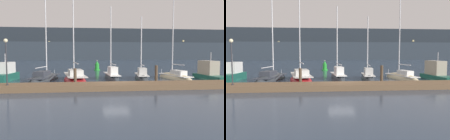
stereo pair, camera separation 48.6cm
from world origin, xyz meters
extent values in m
plane|color=#2D3D51|center=(0.00, 0.00, 0.00)|extent=(400.00, 400.00, 0.00)
cube|color=brown|center=(0.00, -1.74, 0.23)|extent=(32.89, 2.80, 0.45)
cylinder|color=#4C3D2D|center=(-3.85, -0.09, 0.83)|extent=(0.28, 0.28, 1.67)
cylinder|color=#4C3D2D|center=(3.85, -0.09, 0.95)|extent=(0.28, 0.28, 1.90)
ellipsoid|color=#195647|center=(-11.75, 4.85, 0.00)|extent=(1.95, 4.90, 1.24)
cube|color=#195647|center=(-11.75, 4.85, 0.42)|extent=(1.79, 4.41, 0.83)
cube|color=silver|center=(-11.72, 5.33, 1.45)|extent=(1.25, 2.18, 1.23)
cube|color=black|center=(-11.65, 6.29, 1.63)|extent=(1.00, 0.31, 0.55)
cylinder|color=silver|center=(-11.74, 4.95, 2.54)|extent=(0.07, 0.07, 0.96)
ellipsoid|color=#2D3338|center=(-7.48, 4.87, 0.00)|extent=(3.20, 7.45, 1.68)
cube|color=#333842|center=(-7.48, 4.87, 0.46)|extent=(2.69, 6.26, 0.08)
cube|color=#333842|center=(-7.63, 4.02, 0.81)|extent=(1.57, 2.48, 0.61)
cylinder|color=silver|center=(-7.38, 5.44, 5.37)|extent=(0.12, 0.12, 9.82)
cylinder|color=silver|center=(-7.65, 3.87, 1.54)|extent=(0.64, 3.15, 0.09)
cylinder|color=silver|center=(-6.91, 8.14, 0.71)|extent=(0.04, 0.04, 0.50)
ellipsoid|color=red|center=(-4.13, 3.96, 0.00)|extent=(3.55, 8.23, 1.31)
cube|color=silver|center=(-4.13, 3.96, 0.70)|extent=(2.99, 6.91, 0.08)
cube|color=silver|center=(-3.97, 3.02, 1.03)|extent=(1.77, 2.74, 0.59)
cylinder|color=silver|center=(-4.23, 4.59, 5.40)|extent=(0.12, 0.12, 9.40)
cylinder|color=silver|center=(-3.92, 2.68, 2.05)|extent=(0.72, 3.82, 0.09)
cylinder|color=silver|center=(-4.72, 7.57, 0.95)|extent=(0.04, 0.04, 0.50)
ellipsoid|color=#2D3338|center=(0.10, 5.05, 0.00)|extent=(1.82, 6.33, 1.63)
cube|color=silver|center=(0.10, 5.05, 0.63)|extent=(1.53, 5.32, 0.08)
cube|color=silver|center=(0.16, 4.30, 1.10)|extent=(0.97, 2.05, 0.87)
cylinder|color=silver|center=(0.07, 5.55, 4.58)|extent=(0.12, 0.12, 7.91)
cylinder|color=silver|center=(0.17, 4.05, 1.82)|extent=(0.30, 2.99, 0.09)
cylinder|color=silver|center=(-0.10, 7.91, 0.88)|extent=(0.04, 0.04, 0.50)
ellipsoid|color=#2D3338|center=(3.66, 4.88, 0.00)|extent=(2.09, 5.59, 1.48)
cube|color=silver|center=(3.66, 4.88, 0.54)|extent=(1.75, 4.70, 0.08)
cube|color=silver|center=(3.58, 4.23, 0.97)|extent=(1.07, 1.84, 0.78)
cylinder|color=silver|center=(3.71, 5.31, 3.97)|extent=(0.12, 0.12, 6.87)
cylinder|color=silver|center=(3.55, 4.02, 1.71)|extent=(0.40, 2.60, 0.09)
cylinder|color=silver|center=(3.96, 7.37, 0.79)|extent=(0.04, 0.04, 0.50)
ellipsoid|color=beige|center=(7.59, 4.49, 0.00)|extent=(2.74, 6.63, 1.54)
cube|color=silver|center=(7.59, 4.49, 0.46)|extent=(2.31, 5.57, 0.08)
cube|color=silver|center=(7.75, 3.73, 0.80)|extent=(1.29, 2.20, 0.59)
cylinder|color=silver|center=(7.49, 5.00, 5.04)|extent=(0.12, 0.12, 9.16)
cylinder|color=silver|center=(7.72, 3.87, 1.74)|extent=(0.54, 2.28, 0.09)
cylinder|color=silver|center=(7.01, 7.41, 0.71)|extent=(0.04, 0.04, 0.50)
ellipsoid|color=#195647|center=(11.50, 3.35, 0.00)|extent=(1.99, 5.97, 0.93)
cube|color=#195647|center=(11.50, 3.35, 0.28)|extent=(1.82, 5.38, 0.56)
cube|color=#A39984|center=(11.48, 3.94, 1.37)|extent=(1.31, 2.64, 1.63)
cube|color=black|center=(11.45, 5.12, 1.61)|extent=(1.10, 0.33, 0.72)
cylinder|color=silver|center=(11.50, 3.46, 2.68)|extent=(0.07, 0.07, 0.99)
cylinder|color=green|center=(-0.97, 18.86, 0.08)|extent=(1.07, 1.07, 0.16)
cylinder|color=green|center=(-0.97, 18.86, 0.68)|extent=(0.71, 0.71, 1.04)
cone|color=green|center=(-0.97, 18.86, 1.45)|extent=(0.50, 0.50, 0.50)
sphere|color=#F9EAB7|center=(-0.97, 18.86, 1.75)|extent=(0.16, 0.16, 0.16)
cylinder|color=#2D2D33|center=(-9.24, -1.81, 0.48)|extent=(0.24, 0.24, 0.06)
cylinder|color=#2D2D33|center=(-9.24, -1.81, 2.22)|extent=(0.10, 0.10, 3.42)
sphere|color=#F9EAB7|center=(-9.24, -1.81, 4.07)|extent=(0.32, 0.32, 0.32)
cube|color=#232B33|center=(0.00, 93.59, 7.60)|extent=(240.00, 16.00, 15.19)
cube|color=#2C363F|center=(19.55, 83.59, 4.10)|extent=(144.00, 10.00, 8.20)
cube|color=#F4DB8C|center=(-20.49, 85.54, 8.40)|extent=(0.80, 0.10, 0.80)
cube|color=#F4DB8C|center=(33.34, 85.54, 1.43)|extent=(0.80, 0.10, 0.80)
cube|color=#F4DB8C|center=(-35.42, 85.54, 7.07)|extent=(0.80, 0.10, 0.80)
cube|color=#F4DB8C|center=(8.90, 85.54, 2.73)|extent=(0.80, 0.10, 0.80)
cube|color=#F4DB8C|center=(45.55, 85.54, 9.33)|extent=(0.80, 0.10, 0.80)
cube|color=#F4DB8C|center=(5.67, 85.54, 4.69)|extent=(0.80, 0.10, 0.80)
cube|color=#F4DB8C|center=(48.38, 85.54, 5.24)|extent=(0.80, 0.10, 0.80)
cube|color=#F4DB8C|center=(-39.16, 85.54, 7.99)|extent=(0.80, 0.10, 0.80)
cube|color=#F4DB8C|center=(-14.41, 85.54, 7.14)|extent=(0.80, 0.10, 0.80)
camera|label=1|loc=(-2.74, -20.32, 3.04)|focal=35.00mm
camera|label=2|loc=(-2.25, -20.37, 3.04)|focal=35.00mm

